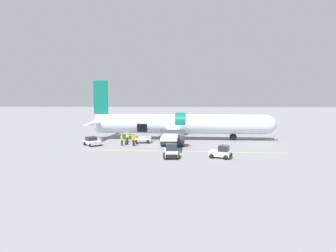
% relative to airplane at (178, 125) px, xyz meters
% --- Properties ---
extents(ground_plane, '(500.00, 500.00, 0.00)m').
position_rel_airplane_xyz_m(ground_plane, '(-2.43, -4.45, -2.63)').
color(ground_plane, gray).
extents(apron_marking_line, '(27.09, 0.74, 0.01)m').
position_rel_airplane_xyz_m(apron_marking_line, '(1.34, -10.82, -2.62)').
color(apron_marking_line, yellow).
rests_on(apron_marking_line, ground_plane).
extents(airplane, '(33.08, 25.92, 10.37)m').
position_rel_airplane_xyz_m(airplane, '(0.00, 0.00, 0.00)').
color(airplane, silver).
rests_on(airplane, ground_plane).
extents(baggage_tug_lead, '(3.17, 3.11, 1.31)m').
position_rel_airplane_xyz_m(baggage_tug_lead, '(-12.85, -6.98, -2.05)').
color(baggage_tug_lead, silver).
rests_on(baggage_tug_lead, ground_plane).
extents(baggage_tug_mid, '(2.92, 2.50, 1.53)m').
position_rel_airplane_xyz_m(baggage_tug_mid, '(5.68, -14.53, -1.98)').
color(baggage_tug_mid, white).
rests_on(baggage_tug_mid, ground_plane).
extents(baggage_tug_rear, '(2.13, 2.58, 1.78)m').
position_rel_airplane_xyz_m(baggage_tug_rear, '(-0.23, -15.05, -1.89)').
color(baggage_tug_rear, silver).
rests_on(baggage_tug_rear, ground_plane).
extents(baggage_cart_loading, '(3.71, 2.31, 1.09)m').
position_rel_airplane_xyz_m(baggage_cart_loading, '(-5.48, -4.34, -2.08)').
color(baggage_cart_loading, silver).
rests_on(baggage_cart_loading, ground_plane).
extents(ground_crew_loader_a, '(0.55, 0.52, 1.67)m').
position_rel_airplane_xyz_m(ground_crew_loader_a, '(-8.21, -3.40, -1.75)').
color(ground_crew_loader_a, '#2D2D33').
rests_on(ground_crew_loader_a, ground_plane).
extents(ground_crew_loader_b, '(0.64, 0.55, 1.85)m').
position_rel_airplane_xyz_m(ground_crew_loader_b, '(-6.43, -7.03, -1.66)').
color(ground_crew_loader_b, black).
rests_on(ground_crew_loader_b, ground_plane).
extents(ground_crew_driver, '(0.48, 0.59, 1.70)m').
position_rel_airplane_xyz_m(ground_crew_driver, '(-8.27, -6.87, -1.73)').
color(ground_crew_driver, '#2D2D33').
rests_on(ground_crew_driver, ground_plane).
extents(suitcase_on_tarmac_upright, '(0.42, 0.29, 0.61)m').
position_rel_airplane_xyz_m(suitcase_on_tarmac_upright, '(-8.04, -4.58, -2.38)').
color(suitcase_on_tarmac_upright, '#2D2D33').
rests_on(suitcase_on_tarmac_upright, ground_plane).
extents(suitcase_on_tarmac_spare, '(0.52, 0.42, 0.75)m').
position_rel_airplane_xyz_m(suitcase_on_tarmac_spare, '(-7.79, -5.91, -2.31)').
color(suitcase_on_tarmac_spare, '#14472D').
rests_on(suitcase_on_tarmac_spare, ground_plane).
extents(safety_cone_nose, '(0.51, 0.51, 0.61)m').
position_rel_airplane_xyz_m(safety_cone_nose, '(16.71, -0.32, -2.34)').
color(safety_cone_nose, black).
rests_on(safety_cone_nose, ground_plane).
extents(safety_cone_engine_left, '(0.43, 0.43, 0.72)m').
position_rel_airplane_xyz_m(safety_cone_engine_left, '(-0.32, -14.05, -2.29)').
color(safety_cone_engine_left, black).
rests_on(safety_cone_engine_left, ground_plane).
extents(safety_cone_wingtip, '(0.45, 0.45, 0.64)m').
position_rel_airplane_xyz_m(safety_cone_wingtip, '(1.97, -6.41, -2.33)').
color(safety_cone_wingtip, black).
rests_on(safety_cone_wingtip, ground_plane).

